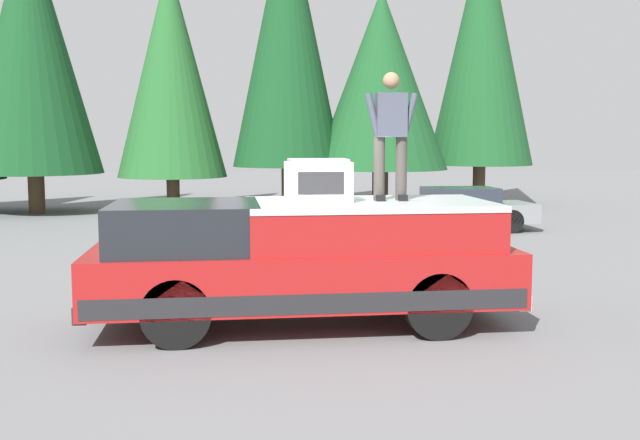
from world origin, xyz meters
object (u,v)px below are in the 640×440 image
Objects in this scene: compressor_unit at (318,180)px; person_on_truck_bed at (391,133)px; pickup_truck at (303,260)px; parked_car_grey at (457,209)px.

person_on_truck_bed reaches higher than compressor_unit.
person_on_truck_bed is at bearing -87.40° from compressor_unit.
compressor_unit is at bearing 92.60° from person_on_truck_bed.
person_on_truck_bed is (0.07, -1.18, 1.68)m from pickup_truck.
person_on_truck_bed is at bearing 157.24° from parked_car_grey.
pickup_truck is at bearing 151.64° from parked_car_grey.
compressor_unit is at bearing -83.79° from pickup_truck.
pickup_truck is at bearing 96.21° from compressor_unit.
compressor_unit reaches higher than parked_car_grey.
compressor_unit is (0.02, -0.20, 1.05)m from pickup_truck.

